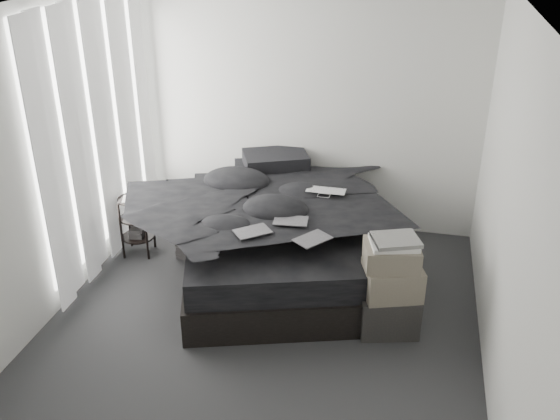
% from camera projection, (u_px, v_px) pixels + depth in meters
% --- Properties ---
extents(floor, '(3.60, 4.20, 0.01)m').
position_uv_depth(floor, '(259.00, 331.00, 5.22)').
color(floor, '#2B2C2E').
rests_on(floor, ground).
extents(ceiling, '(3.60, 4.20, 0.01)m').
position_uv_depth(ceiling, '(253.00, 9.00, 4.07)').
color(ceiling, white).
rests_on(ceiling, ground).
extents(wall_back, '(3.60, 0.01, 2.60)m').
position_uv_depth(wall_back, '(307.00, 109.00, 6.48)').
color(wall_back, silver).
rests_on(wall_back, ground).
extents(wall_front, '(3.60, 0.01, 2.60)m').
position_uv_depth(wall_front, '(139.00, 378.00, 2.81)').
color(wall_front, silver).
rests_on(wall_front, ground).
extents(wall_left, '(0.01, 4.20, 2.60)m').
position_uv_depth(wall_left, '(40.00, 170.00, 5.00)').
color(wall_left, silver).
rests_on(wall_left, ground).
extents(wall_right, '(0.01, 4.20, 2.60)m').
position_uv_depth(wall_right, '(509.00, 214.00, 4.29)').
color(wall_right, silver).
rests_on(wall_right, ground).
extents(window_left, '(0.02, 2.00, 2.30)m').
position_uv_depth(window_left, '(95.00, 129.00, 5.76)').
color(window_left, white).
rests_on(window_left, wall_left).
extents(curtain_left, '(0.06, 2.12, 2.48)m').
position_uv_depth(curtain_left, '(101.00, 136.00, 5.78)').
color(curtain_left, white).
rests_on(curtain_left, wall_left).
extents(bed, '(2.37, 2.74, 0.32)m').
position_uv_depth(bed, '(280.00, 254.00, 6.05)').
color(bed, black).
rests_on(bed, floor).
extents(mattress, '(2.29, 2.66, 0.25)m').
position_uv_depth(mattress, '(280.00, 229.00, 5.93)').
color(mattress, black).
rests_on(mattress, bed).
extents(duvet, '(2.23, 2.41, 0.27)m').
position_uv_depth(duvet, '(281.00, 207.00, 5.76)').
color(duvet, black).
rests_on(duvet, mattress).
extents(pillow_lower, '(0.81, 0.66, 0.16)m').
position_uv_depth(pillow_lower, '(268.00, 173.00, 6.64)').
color(pillow_lower, black).
rests_on(pillow_lower, mattress).
extents(pillow_upper, '(0.78, 0.67, 0.15)m').
position_uv_depth(pillow_upper, '(276.00, 160.00, 6.56)').
color(pillow_upper, black).
rests_on(pillow_upper, pillow_lower).
extents(laptop, '(0.38, 0.24, 0.03)m').
position_uv_depth(laptop, '(325.00, 186.00, 5.83)').
color(laptop, silver).
rests_on(laptop, duvet).
extents(comic_a, '(0.35, 0.33, 0.01)m').
position_uv_depth(comic_a, '(252.00, 222.00, 5.17)').
color(comic_a, black).
rests_on(comic_a, duvet).
extents(comic_b, '(0.31, 0.22, 0.01)m').
position_uv_depth(comic_b, '(291.00, 211.00, 5.35)').
color(comic_b, black).
rests_on(comic_b, duvet).
extents(comic_c, '(0.33, 0.35, 0.01)m').
position_uv_depth(comic_c, '(313.00, 228.00, 5.05)').
color(comic_c, black).
rests_on(comic_c, duvet).
extents(side_stand, '(0.37, 0.37, 0.60)m').
position_uv_depth(side_stand, '(137.00, 226.00, 6.27)').
color(side_stand, black).
rests_on(side_stand, floor).
extents(papers, '(0.28, 0.24, 0.01)m').
position_uv_depth(papers, '(135.00, 199.00, 6.12)').
color(papers, white).
rests_on(papers, side_stand).
extents(floor_books, '(0.21, 0.25, 0.15)m').
position_uv_depth(floor_books, '(188.00, 249.00, 6.31)').
color(floor_books, black).
rests_on(floor_books, floor).
extents(box_lower, '(0.56, 0.48, 0.35)m').
position_uv_depth(box_lower, '(388.00, 311.00, 5.17)').
color(box_lower, black).
rests_on(box_lower, floor).
extents(box_mid, '(0.54, 0.48, 0.27)m').
position_uv_depth(box_mid, '(392.00, 280.00, 5.03)').
color(box_mid, '#6A6254').
rests_on(box_mid, box_lower).
extents(box_upper, '(0.49, 0.42, 0.19)m').
position_uv_depth(box_upper, '(392.00, 255.00, 4.94)').
color(box_upper, '#6A6254').
rests_on(box_upper, box_mid).
extents(art_book_white, '(0.42, 0.37, 0.04)m').
position_uv_depth(art_book_white, '(394.00, 243.00, 4.89)').
color(art_book_white, silver).
rests_on(art_book_white, box_upper).
extents(art_book_snake, '(0.43, 0.39, 0.03)m').
position_uv_depth(art_book_snake, '(396.00, 240.00, 4.86)').
color(art_book_snake, silver).
rests_on(art_book_snake, art_book_white).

